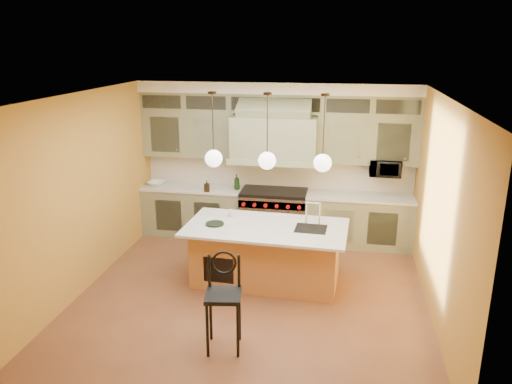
% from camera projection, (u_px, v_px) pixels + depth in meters
% --- Properties ---
extents(floor, '(5.00, 5.00, 0.00)m').
position_uv_depth(floor, '(253.00, 293.00, 7.39)').
color(floor, brown).
rests_on(floor, ground).
extents(ceiling, '(5.00, 5.00, 0.00)m').
position_uv_depth(ceiling, '(252.00, 95.00, 6.54)').
color(ceiling, white).
rests_on(ceiling, wall_back).
extents(wall_back, '(5.00, 0.00, 5.00)m').
position_uv_depth(wall_back, '(277.00, 160.00, 9.32)').
color(wall_back, '#B28130').
rests_on(wall_back, ground).
extents(wall_front, '(5.00, 0.00, 5.00)m').
position_uv_depth(wall_front, '(203.00, 282.00, 4.61)').
color(wall_front, '#B28130').
rests_on(wall_front, ground).
extents(wall_left, '(0.00, 5.00, 5.00)m').
position_uv_depth(wall_left, '(87.00, 191.00, 7.39)').
color(wall_left, '#B28130').
rests_on(wall_left, ground).
extents(wall_right, '(0.00, 5.00, 5.00)m').
position_uv_depth(wall_right, '(439.00, 211.00, 6.54)').
color(wall_right, '#B28130').
rests_on(wall_right, ground).
extents(back_cabinetry, '(5.00, 0.77, 2.90)m').
position_uv_depth(back_cabinetry, '(275.00, 164.00, 9.07)').
color(back_cabinetry, gray).
rests_on(back_cabinetry, floor).
extents(range, '(1.20, 0.74, 0.96)m').
position_uv_depth(range, '(274.00, 215.00, 9.26)').
color(range, silver).
rests_on(range, floor).
extents(kitchen_island, '(2.46, 1.38, 1.35)m').
position_uv_depth(kitchen_island, '(267.00, 253.00, 7.65)').
color(kitchen_island, '#AF743E').
rests_on(kitchen_island, floor).
extents(counter_stool, '(0.48, 0.48, 1.20)m').
position_uv_depth(counter_stool, '(224.00, 296.00, 5.92)').
color(counter_stool, black).
rests_on(counter_stool, floor).
extents(microwave, '(0.54, 0.37, 0.30)m').
position_uv_depth(microwave, '(385.00, 168.00, 8.75)').
color(microwave, black).
rests_on(microwave, back_cabinetry).
extents(oil_bottle_a, '(0.12, 0.12, 0.29)m').
position_uv_depth(oil_bottle_a, '(237.00, 182.00, 9.22)').
color(oil_bottle_a, black).
rests_on(oil_bottle_a, back_cabinetry).
extents(oil_bottle_b, '(0.11, 0.11, 0.21)m').
position_uv_depth(oil_bottle_b, '(207.00, 186.00, 9.10)').
color(oil_bottle_b, black).
rests_on(oil_bottle_b, back_cabinetry).
extents(fruit_bowl, '(0.35, 0.35, 0.08)m').
position_uv_depth(fruit_bowl, '(156.00, 183.00, 9.52)').
color(fruit_bowl, white).
rests_on(fruit_bowl, back_cabinetry).
extents(cup, '(0.12, 0.12, 0.10)m').
position_uv_depth(cup, '(231.00, 213.00, 7.88)').
color(cup, silver).
rests_on(cup, kitchen_island).
extents(pendant_left, '(0.26, 0.26, 1.11)m').
position_uv_depth(pendant_left, '(214.00, 157.00, 7.36)').
color(pendant_left, '#2D2319').
rests_on(pendant_left, ceiling).
extents(pendant_center, '(0.26, 0.26, 1.11)m').
position_uv_depth(pendant_center, '(267.00, 159.00, 7.22)').
color(pendant_center, '#2D2319').
rests_on(pendant_center, ceiling).
extents(pendant_right, '(0.26, 0.26, 1.11)m').
position_uv_depth(pendant_right, '(323.00, 161.00, 7.08)').
color(pendant_right, '#2D2319').
rests_on(pendant_right, ceiling).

